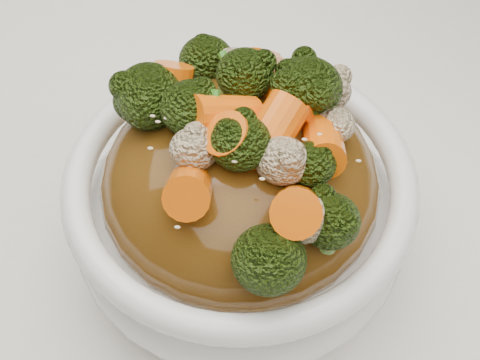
# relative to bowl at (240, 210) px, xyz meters

# --- Properties ---
(tablecloth) EXTENTS (1.20, 0.80, 0.04)m
(tablecloth) POSITION_rel_bowl_xyz_m (0.01, 0.02, -0.06)
(tablecloth) COLOR white
(tablecloth) RESTS_ON dining_table
(bowl) EXTENTS (0.26, 0.26, 0.08)m
(bowl) POSITION_rel_bowl_xyz_m (0.00, 0.00, 0.00)
(bowl) COLOR white
(bowl) RESTS_ON tablecloth
(sauce_base) EXTENTS (0.20, 0.20, 0.09)m
(sauce_base) POSITION_rel_bowl_xyz_m (0.00, 0.00, 0.03)
(sauce_base) COLOR #56340E
(sauce_base) RESTS_ON bowl
(carrots) EXTENTS (0.20, 0.20, 0.05)m
(carrots) POSITION_rel_bowl_xyz_m (0.00, 0.00, 0.08)
(carrots) COLOR #FE6708
(carrots) RESTS_ON sauce_base
(broccoli) EXTENTS (0.20, 0.20, 0.04)m
(broccoli) POSITION_rel_bowl_xyz_m (0.00, 0.00, 0.08)
(broccoli) COLOR black
(broccoli) RESTS_ON sauce_base
(cauliflower) EXTENTS (0.20, 0.20, 0.03)m
(cauliflower) POSITION_rel_bowl_xyz_m (0.00, 0.00, 0.08)
(cauliflower) COLOR beige
(cauliflower) RESTS_ON sauce_base
(scallions) EXTENTS (0.15, 0.15, 0.02)m
(scallions) POSITION_rel_bowl_xyz_m (0.00, 0.00, 0.08)
(scallions) COLOR #2F7B1C
(scallions) RESTS_ON sauce_base
(sesame_seeds) EXTENTS (0.18, 0.18, 0.01)m
(sesame_seeds) POSITION_rel_bowl_xyz_m (0.00, 0.00, 0.08)
(sesame_seeds) COLOR beige
(sesame_seeds) RESTS_ON sauce_base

